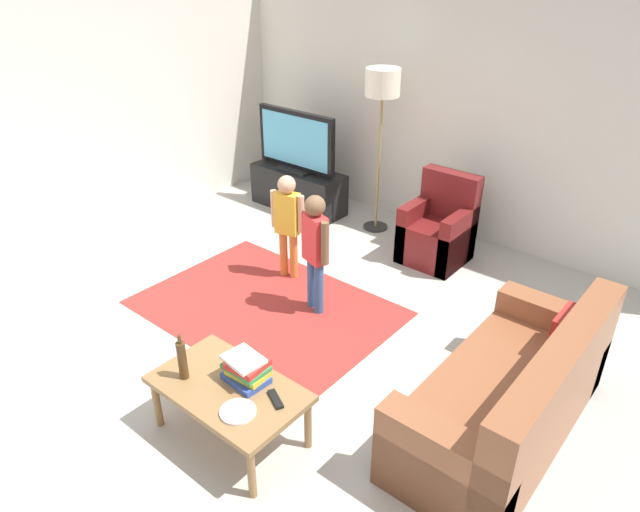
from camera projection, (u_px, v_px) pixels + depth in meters
ground at (272, 355)px, 4.56m from camera, size 7.80×7.80×0.00m
wall_back at (468, 111)px, 5.94m from camera, size 6.00×0.12×2.70m
wall_left at (45, 122)px, 5.60m from camera, size 0.12×6.00×2.70m
area_rug at (266, 308)px, 5.15m from camera, size 2.20×1.60×0.01m
tv_stand at (298, 190)px, 6.98m from camera, size 1.20×0.44×0.50m
tv at (296, 142)px, 6.68m from camera, size 1.10×0.28×0.71m
couch at (515, 401)px, 3.69m from camera, size 0.80×1.80×0.86m
armchair at (439, 232)px, 5.83m from camera, size 0.60×0.60×0.90m
floor_lamp at (382, 92)px, 5.87m from camera, size 0.36×0.36×1.78m
child_near_tv at (288, 218)px, 5.36m from camera, size 0.34×0.17×1.04m
child_center at (315, 244)px, 4.83m from camera, size 0.35×0.20×1.09m
coffee_table at (229, 392)px, 3.65m from camera, size 1.00×0.60×0.42m
book_stack at (246, 369)px, 3.64m from camera, size 0.29×0.24×0.18m
bottle at (182, 360)px, 3.63m from camera, size 0.06×0.06×0.33m
tv_remote at (276, 399)px, 3.51m from camera, size 0.17×0.12×0.02m
plate at (238, 412)px, 3.42m from camera, size 0.22×0.22×0.02m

